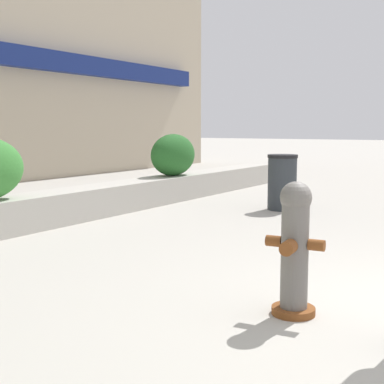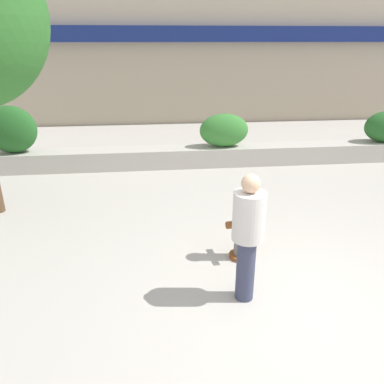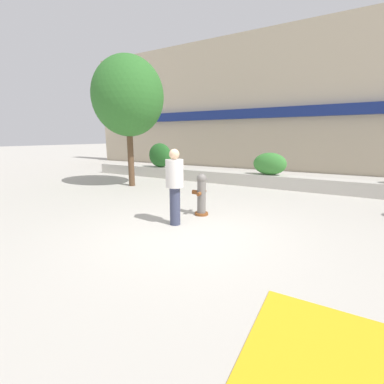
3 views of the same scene
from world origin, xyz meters
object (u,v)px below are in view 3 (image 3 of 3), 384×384
object	(u,v)px
hedge_bush_1	(270,164)
street_tree	(128,97)
pedestrian	(175,182)
fire_hydrant	(201,194)
hedge_bush_0	(160,155)

from	to	relation	value
hedge_bush_1	street_tree	xyz separation A→B (m)	(-5.00, -2.51, 2.56)
street_tree	pedestrian	size ratio (longest dim) A/B	2.91
hedge_bush_1	fire_hydrant	distance (m)	4.75
street_tree	hedge_bush_0	bearing A→B (deg)	98.84
hedge_bush_0	street_tree	xyz separation A→B (m)	(0.39, -2.51, 2.41)
street_tree	fire_hydrant	bearing A→B (deg)	-26.50
hedge_bush_1	street_tree	size ratio (longest dim) A/B	0.26
fire_hydrant	street_tree	bearing A→B (deg)	153.50
fire_hydrant	pedestrian	world-z (taller)	pedestrian
street_tree	hedge_bush_1	bearing A→B (deg)	26.63
hedge_bush_0	fire_hydrant	bearing A→B (deg)	-44.49
fire_hydrant	street_tree	distance (m)	5.73
hedge_bush_0	street_tree	world-z (taller)	street_tree
fire_hydrant	street_tree	size ratio (longest dim) A/B	0.21
pedestrian	street_tree	bearing A→B (deg)	143.18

